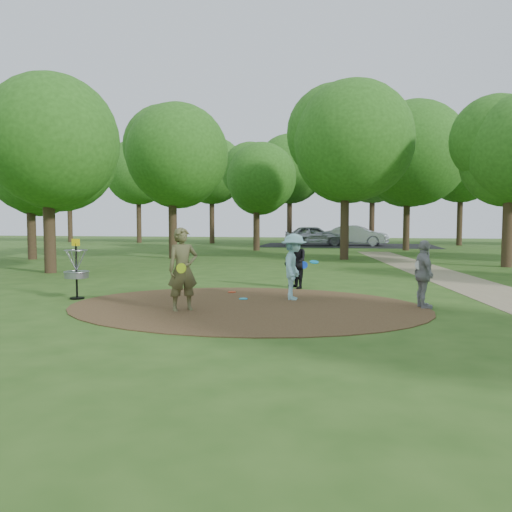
# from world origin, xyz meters

# --- Properties ---
(ground) EXTENTS (100.00, 100.00, 0.00)m
(ground) POSITION_xyz_m (0.00, 0.00, 0.00)
(ground) COLOR #2D5119
(ground) RESTS_ON ground
(dirt_clearing) EXTENTS (8.40, 8.40, 0.02)m
(dirt_clearing) POSITION_xyz_m (0.00, 0.00, 0.01)
(dirt_clearing) COLOR #47301C
(dirt_clearing) RESTS_ON ground
(parking_lot) EXTENTS (14.00, 8.00, 0.01)m
(parking_lot) POSITION_xyz_m (2.00, 30.00, 0.00)
(parking_lot) COLOR black
(parking_lot) RESTS_ON ground
(player_observer_with_disc) EXTENTS (0.81, 0.75, 1.85)m
(player_observer_with_disc) POSITION_xyz_m (-1.25, -0.84, 0.92)
(player_observer_with_disc) COLOR brown
(player_observer_with_disc) RESTS_ON ground
(player_throwing_with_disc) EXTENTS (0.97, 1.09, 1.68)m
(player_throwing_with_disc) POSITION_xyz_m (0.98, 1.17, 0.84)
(player_throwing_with_disc) COLOR #8FCED6
(player_throwing_with_disc) RESTS_ON ground
(player_walking_with_disc) EXTENTS (0.90, 0.96, 1.57)m
(player_walking_with_disc) POSITION_xyz_m (0.77, 3.34, 0.79)
(player_walking_with_disc) COLOR black
(player_walking_with_disc) RESTS_ON ground
(player_waiting_with_disc) EXTENTS (0.59, 0.98, 1.56)m
(player_waiting_with_disc) POSITION_xyz_m (4.02, 0.54, 0.78)
(player_waiting_with_disc) COLOR gray
(player_waiting_with_disc) RESTS_ON ground
(disc_ground_cyan) EXTENTS (0.22, 0.22, 0.02)m
(disc_ground_cyan) POSITION_xyz_m (-0.28, 0.96, 0.03)
(disc_ground_cyan) COLOR #19A2CC
(disc_ground_cyan) RESTS_ON dirt_clearing
(disc_ground_red) EXTENTS (0.22, 0.22, 0.02)m
(disc_ground_red) POSITION_xyz_m (-0.85, 2.08, 0.03)
(disc_ground_red) COLOR red
(disc_ground_red) RESTS_ON dirt_clearing
(car_left) EXTENTS (5.09, 2.76, 1.64)m
(car_left) POSITION_xyz_m (-0.67, 29.54, 0.82)
(car_left) COLOR #A6A9AD
(car_left) RESTS_ON ground
(car_right) EXTENTS (5.25, 2.68, 1.65)m
(car_right) POSITION_xyz_m (2.75, 30.27, 0.82)
(car_right) COLOR #B7B9BF
(car_right) RESTS_ON ground
(disc_golf_basket) EXTENTS (0.63, 0.63, 1.54)m
(disc_golf_basket) POSITION_xyz_m (-4.50, 0.30, 0.87)
(disc_golf_basket) COLOR black
(disc_golf_basket) RESTS_ON ground
(tree_ring) EXTENTS (37.09, 45.77, 9.82)m
(tree_ring) POSITION_xyz_m (2.08, 10.69, 5.31)
(tree_ring) COLOR #332316
(tree_ring) RESTS_ON ground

